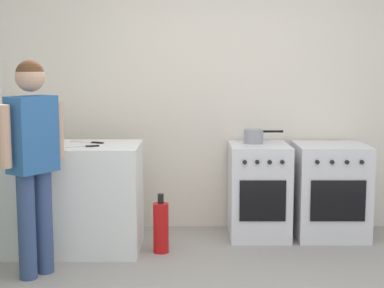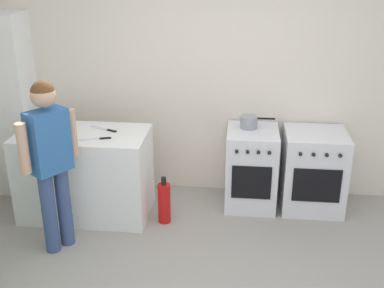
{
  "view_description": "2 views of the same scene",
  "coord_description": "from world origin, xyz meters",
  "views": [
    {
      "loc": [
        -0.26,
        -3.67,
        1.57
      ],
      "look_at": [
        -0.24,
        0.8,
        0.96
      ],
      "focal_mm": 55.0,
      "sensor_mm": 36.0,
      "label": 1
    },
    {
      "loc": [
        0.21,
        -3.12,
        2.6
      ],
      "look_at": [
        -0.22,
        0.95,
        0.93
      ],
      "focal_mm": 45.0,
      "sensor_mm": 36.0,
      "label": 2
    }
  ],
  "objects": [
    {
      "name": "knife_carving",
      "position": [
        -1.15,
        1.32,
        0.9
      ],
      "size": [
        0.31,
        0.17,
        0.01
      ],
      "color": "silver",
      "rests_on": "counter_unit"
    },
    {
      "name": "pot",
      "position": [
        0.31,
        1.66,
        0.91
      ],
      "size": [
        0.36,
        0.18,
        0.13
      ],
      "color": "gray",
      "rests_on": "oven_left"
    },
    {
      "name": "person",
      "position": [
        -1.42,
        0.56,
        0.95
      ],
      "size": [
        0.37,
        0.48,
        1.6
      ],
      "color": "#384C7A",
      "rests_on": "ground"
    },
    {
      "name": "counter_unit",
      "position": [
        -1.35,
        1.2,
        0.45
      ],
      "size": [
        1.3,
        0.7,
        0.9
      ],
      "primitive_type": "cube",
      "color": "white",
      "rests_on": "ground"
    },
    {
      "name": "larder_cabinet",
      "position": [
        -2.3,
        1.68,
        1.0
      ],
      "size": [
        0.48,
        0.44,
        2.0
      ],
      "primitive_type": "cube",
      "color": "white",
      "rests_on": "ground"
    },
    {
      "name": "oven_right",
      "position": [
        1.0,
        1.58,
        0.43
      ],
      "size": [
        0.63,
        0.62,
        0.85
      ],
      "color": "silver",
      "rests_on": "ground"
    },
    {
      "name": "oven_left",
      "position": [
        0.35,
        1.58,
        0.43
      ],
      "size": [
        0.53,
        0.62,
        0.85
      ],
      "color": "silver",
      "rests_on": "ground"
    },
    {
      "name": "fire_extinguisher",
      "position": [
        -0.52,
        1.1,
        0.22
      ],
      "size": [
        0.13,
        0.13,
        0.5
      ],
      "color": "red",
      "rests_on": "ground"
    },
    {
      "name": "knife_bread",
      "position": [
        -1.17,
        1.04,
        0.9
      ],
      "size": [
        0.34,
        0.14,
        0.01
      ],
      "color": "silver",
      "rests_on": "counter_unit"
    },
    {
      "name": "back_wall",
      "position": [
        0.0,
        1.95,
        1.3
      ],
      "size": [
        6.0,
        0.1,
        2.6
      ],
      "primitive_type": "cube",
      "color": "silver",
      "rests_on": "ground"
    }
  ]
}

